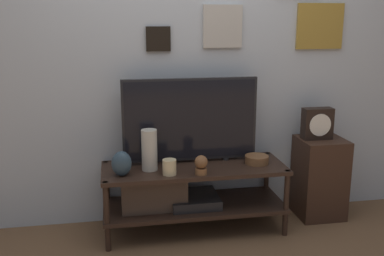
{
  "coord_description": "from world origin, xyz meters",
  "views": [
    {
      "loc": [
        -0.57,
        -2.81,
        1.57
      ],
      "look_at": [
        -0.02,
        0.29,
        0.8
      ],
      "focal_mm": 42.0,
      "sensor_mm": 36.0,
      "label": 1
    }
  ],
  "objects_px": {
    "vase_tall_ceramic": "(149,150)",
    "vase_wide_bowl": "(257,159)",
    "vase_urn_stoneware": "(122,164)",
    "television": "(190,120)",
    "decorative_bust": "(201,165)",
    "mantel_clock": "(317,124)",
    "candle_jar": "(169,167)"
  },
  "relations": [
    {
      "from": "vase_tall_ceramic",
      "to": "vase_urn_stoneware",
      "type": "xyz_separation_m",
      "value": [
        -0.2,
        -0.09,
        -0.06
      ]
    },
    {
      "from": "vase_tall_ceramic",
      "to": "candle_jar",
      "type": "height_order",
      "value": "vase_tall_ceramic"
    },
    {
      "from": "vase_tall_ceramic",
      "to": "mantel_clock",
      "type": "bearing_deg",
      "value": 4.69
    },
    {
      "from": "television",
      "to": "decorative_bust",
      "type": "xyz_separation_m",
      "value": [
        0.02,
        -0.29,
        -0.26
      ]
    },
    {
      "from": "vase_tall_ceramic",
      "to": "vase_wide_bowl",
      "type": "distance_m",
      "value": 0.81
    },
    {
      "from": "television",
      "to": "vase_urn_stoneware",
      "type": "relative_size",
      "value": 5.74
    },
    {
      "from": "candle_jar",
      "to": "decorative_bust",
      "type": "distance_m",
      "value": 0.22
    },
    {
      "from": "television",
      "to": "candle_jar",
      "type": "height_order",
      "value": "television"
    },
    {
      "from": "vase_tall_ceramic",
      "to": "candle_jar",
      "type": "distance_m",
      "value": 0.2
    },
    {
      "from": "television",
      "to": "vase_wide_bowl",
      "type": "height_order",
      "value": "television"
    },
    {
      "from": "vase_wide_bowl",
      "to": "decorative_bust",
      "type": "xyz_separation_m",
      "value": [
        -0.46,
        -0.17,
        0.04
      ]
    },
    {
      "from": "vase_tall_ceramic",
      "to": "vase_wide_bowl",
      "type": "relative_size",
      "value": 1.68
    },
    {
      "from": "vase_tall_ceramic",
      "to": "vase_urn_stoneware",
      "type": "height_order",
      "value": "vase_tall_ceramic"
    },
    {
      "from": "vase_wide_bowl",
      "to": "decorative_bust",
      "type": "relative_size",
      "value": 1.28
    },
    {
      "from": "vase_urn_stoneware",
      "to": "mantel_clock",
      "type": "distance_m",
      "value": 1.55
    },
    {
      "from": "vase_wide_bowl",
      "to": "vase_urn_stoneware",
      "type": "bearing_deg",
      "value": -174.72
    },
    {
      "from": "vase_tall_ceramic",
      "to": "mantel_clock",
      "type": "distance_m",
      "value": 1.34
    },
    {
      "from": "decorative_bust",
      "to": "mantel_clock",
      "type": "relative_size",
      "value": 0.56
    },
    {
      "from": "vase_wide_bowl",
      "to": "candle_jar",
      "type": "relative_size",
      "value": 1.62
    },
    {
      "from": "television",
      "to": "vase_wide_bowl",
      "type": "relative_size",
      "value": 5.71
    },
    {
      "from": "television",
      "to": "decorative_bust",
      "type": "height_order",
      "value": "television"
    },
    {
      "from": "vase_wide_bowl",
      "to": "vase_urn_stoneware",
      "type": "relative_size",
      "value": 1.01
    },
    {
      "from": "decorative_bust",
      "to": "vase_wide_bowl",
      "type": "bearing_deg",
      "value": 19.96
    },
    {
      "from": "candle_jar",
      "to": "television",
      "type": "bearing_deg",
      "value": 52.92
    },
    {
      "from": "television",
      "to": "vase_wide_bowl",
      "type": "xyz_separation_m",
      "value": [
        0.49,
        -0.13,
        -0.3
      ]
    },
    {
      "from": "mantel_clock",
      "to": "vase_urn_stoneware",
      "type": "bearing_deg",
      "value": -172.67
    },
    {
      "from": "decorative_bust",
      "to": "mantel_clock",
      "type": "height_order",
      "value": "mantel_clock"
    },
    {
      "from": "vase_tall_ceramic",
      "to": "vase_wide_bowl",
      "type": "bearing_deg",
      "value": 0.37
    },
    {
      "from": "television",
      "to": "vase_wide_bowl",
      "type": "distance_m",
      "value": 0.58
    },
    {
      "from": "television",
      "to": "mantel_clock",
      "type": "bearing_deg",
      "value": -1.3
    },
    {
      "from": "candle_jar",
      "to": "mantel_clock",
      "type": "xyz_separation_m",
      "value": [
        1.2,
        0.23,
        0.21
      ]
    },
    {
      "from": "television",
      "to": "candle_jar",
      "type": "distance_m",
      "value": 0.42
    }
  ]
}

